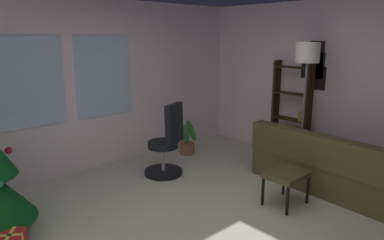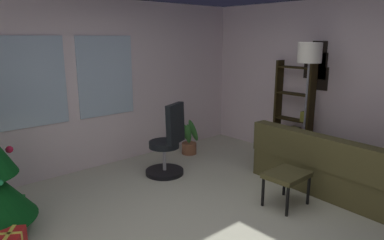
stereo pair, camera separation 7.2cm
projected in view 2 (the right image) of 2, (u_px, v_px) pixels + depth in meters
ground_plane at (220, 234)px, 3.69m from camera, size 5.39×5.14×0.10m
wall_back_with_windows at (95, 85)px, 5.28m from camera, size 5.39×0.12×2.53m
wall_right_with_frames at (351, 86)px, 5.16m from camera, size 0.12×5.14×2.53m
couch at (350, 170)px, 4.60m from camera, size 1.71×2.14×0.79m
footstool at (287, 177)px, 4.15m from camera, size 0.50×0.40×0.41m
gift_box_green at (8, 205)px, 4.02m from camera, size 0.38×0.37×0.19m
office_chair at (168, 148)px, 5.07m from camera, size 0.56×0.57×1.07m
bookshelf at (293, 117)px, 5.67m from camera, size 0.18×0.64×1.61m
floor_lamp at (309, 64)px, 4.90m from camera, size 0.33×0.33×1.90m
potted_plant at (189, 141)px, 6.06m from camera, size 0.37×0.35×0.61m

